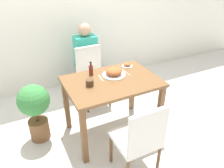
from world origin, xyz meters
TOP-DOWN VIEW (x-y plane):
  - ground_plane at (0.00, 0.00)m, footprint 16.00×16.00m
  - wall_back at (0.00, 1.53)m, footprint 8.00×0.05m
  - dining_table at (0.00, 0.00)m, footprint 1.08×0.76m
  - chair_near at (-0.06, -0.72)m, footprint 0.42×0.42m
  - chair_far at (0.04, 0.78)m, footprint 0.42×0.42m
  - food_plate at (0.08, 0.10)m, footprint 0.28×0.28m
  - side_plate at (0.35, 0.25)m, footprint 0.14×0.14m
  - drink_cup at (-0.28, -0.00)m, footprint 0.09×0.09m
  - sauce_bottle at (-0.16, 0.25)m, footprint 0.05×0.05m
  - fork_utensil at (-0.10, 0.10)m, footprint 0.03×0.17m
  - spoon_utensil at (0.25, 0.10)m, footprint 0.02×0.18m
  - potted_plant_left at (-0.87, 0.29)m, footprint 0.37×0.37m
  - person_figure at (0.09, 1.11)m, footprint 0.34×0.22m

SIDE VIEW (x-z plane):
  - ground_plane at x=0.00m, z-range 0.00..0.00m
  - potted_plant_left at x=-0.87m, z-range 0.09..0.84m
  - chair_near at x=-0.06m, z-range 0.05..0.93m
  - chair_far at x=0.04m, z-range 0.05..0.93m
  - person_figure at x=0.09m, z-range 0.00..1.17m
  - dining_table at x=0.00m, z-range 0.26..1.02m
  - fork_utensil at x=-0.10m, z-range 0.76..0.76m
  - spoon_utensil at x=0.25m, z-range 0.76..0.76m
  - side_plate at x=0.35m, z-range 0.76..0.81m
  - drink_cup at x=-0.28m, z-range 0.76..0.83m
  - food_plate at x=0.08m, z-range 0.76..0.85m
  - sauce_bottle at x=-0.16m, z-range 0.74..0.91m
  - wall_back at x=0.00m, z-range 0.00..2.60m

